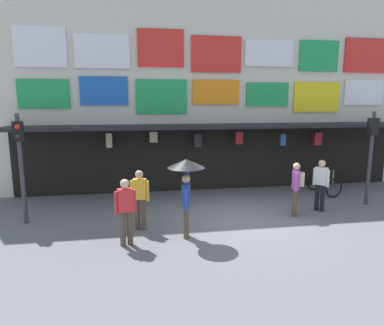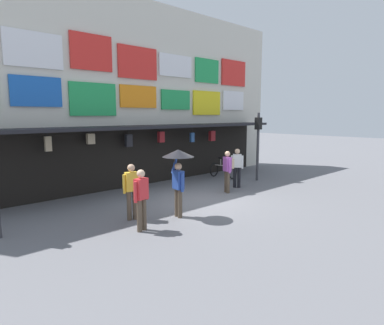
% 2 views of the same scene
% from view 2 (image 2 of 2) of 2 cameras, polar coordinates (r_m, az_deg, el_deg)
% --- Properties ---
extents(ground_plane, '(80.00, 80.00, 0.00)m').
position_cam_2_polar(ground_plane, '(12.24, 1.98, -6.62)').
color(ground_plane, slate).
extents(shopfront, '(18.00, 2.60, 8.00)m').
position_cam_2_polar(shopfront, '(15.41, -10.36, 11.16)').
color(shopfront, beige).
rests_on(shopfront, ground).
extents(traffic_light_far, '(0.30, 0.33, 3.20)m').
position_cam_2_polar(traffic_light_far, '(16.14, 11.11, 4.52)').
color(traffic_light_far, '#38383D').
rests_on(traffic_light_far, ground).
extents(bicycle_parked, '(0.88, 1.25, 1.05)m').
position_cam_2_polar(bicycle_parked, '(16.72, 5.36, -1.27)').
color(bicycle_parked, black).
rests_on(bicycle_parked, ground).
extents(pedestrian_in_purple, '(0.40, 0.43, 1.68)m').
position_cam_2_polar(pedestrian_in_purple, '(14.50, 7.64, -0.54)').
color(pedestrian_in_purple, black).
rests_on(pedestrian_in_purple, ground).
extents(pedestrian_in_black, '(0.45, 0.50, 1.68)m').
position_cam_2_polar(pedestrian_in_black, '(13.50, 6.08, -1.00)').
color(pedestrian_in_black, brown).
rests_on(pedestrian_in_black, ground).
extents(pedestrian_in_white, '(0.52, 0.30, 1.68)m').
position_cam_2_polar(pedestrian_in_white, '(9.11, -8.58, -5.73)').
color(pedestrian_in_white, brown).
rests_on(pedestrian_in_white, ground).
extents(pedestrian_in_yellow, '(0.52, 0.30, 1.68)m').
position_cam_2_polar(pedestrian_in_yellow, '(10.12, -10.19, -4.38)').
color(pedestrian_in_yellow, brown).
rests_on(pedestrian_in_yellow, ground).
extents(pedestrian_with_umbrella, '(0.96, 0.96, 2.08)m').
position_cam_2_polar(pedestrian_with_umbrella, '(10.10, -2.36, -0.27)').
color(pedestrian_with_umbrella, brown).
rests_on(pedestrian_with_umbrella, ground).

